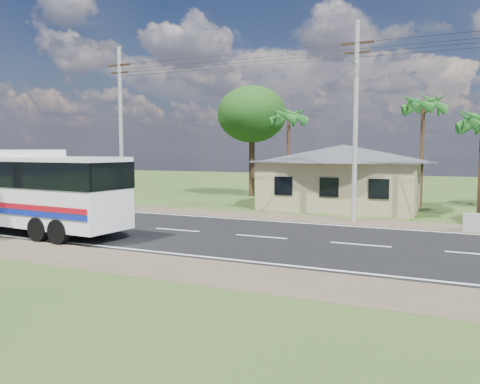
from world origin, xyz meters
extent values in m
plane|color=#2B491A|center=(0.00, 0.00, 0.00)|extent=(120.00, 120.00, 0.00)
cube|color=black|center=(0.00, 0.00, 0.01)|extent=(120.00, 10.00, 0.02)
cube|color=brown|center=(0.00, 6.50, 0.01)|extent=(120.00, 3.00, 0.01)
cube|color=brown|center=(0.00, -6.50, 0.01)|extent=(120.00, 3.00, 0.01)
cube|color=silver|center=(0.00, 4.70, 0.03)|extent=(120.00, 0.15, 0.01)
cube|color=silver|center=(0.00, -4.70, 0.03)|extent=(120.00, 0.15, 0.01)
cube|color=silver|center=(0.00, 0.00, 0.03)|extent=(120.00, 0.15, 0.01)
cube|color=tan|center=(1.00, 13.00, 1.60)|extent=(10.00, 8.00, 3.20)
cube|color=#4C4F54|center=(1.00, 13.00, 3.25)|extent=(10.60, 8.60, 0.10)
pyramid|color=#4C4F54|center=(1.00, 13.00, 4.40)|extent=(12.40, 10.00, 1.20)
cube|color=black|center=(-2.00, 8.98, 1.70)|extent=(1.20, 0.08, 1.20)
cube|color=black|center=(1.00, 8.98, 1.70)|extent=(1.20, 0.08, 1.20)
cube|color=black|center=(4.00, 8.98, 1.70)|extent=(1.20, 0.08, 1.20)
cylinder|color=#9E9E99|center=(-13.00, 6.50, 5.50)|extent=(0.26, 0.26, 11.00)
cube|color=#322112|center=(-13.00, 6.50, 9.80)|extent=(1.80, 0.12, 0.12)
cube|color=#322112|center=(-13.00, 6.50, 9.30)|extent=(1.40, 0.10, 0.10)
cylinder|color=#9E9E99|center=(3.00, 6.50, 5.50)|extent=(0.26, 0.26, 11.00)
cube|color=#322112|center=(3.00, 6.50, 9.80)|extent=(1.80, 0.12, 0.12)
cube|color=#322112|center=(3.00, 6.50, 9.30)|extent=(1.40, 0.10, 0.10)
cylinder|color=gray|center=(3.00, 5.50, 8.60)|extent=(0.08, 2.00, 0.08)
cube|color=gray|center=(3.00, 4.50, 8.60)|extent=(0.50, 0.18, 0.12)
cylinder|color=black|center=(-5.00, 6.50, 9.60)|extent=(16.00, 0.02, 0.02)
cylinder|color=#47301E|center=(6.00, 15.50, 3.75)|extent=(0.28, 0.28, 7.50)
cylinder|color=#47301E|center=(-4.00, 16.00, 3.50)|extent=(0.28, 0.28, 7.00)
cylinder|color=#47301E|center=(-8.00, 18.00, 2.97)|extent=(0.50, 0.50, 5.95)
ellipsoid|color=#14360E|center=(-8.00, 18.00, 7.15)|extent=(6.00, 6.00, 4.92)
cube|color=white|center=(-11.61, -3.46, 2.09)|extent=(13.00, 3.68, 3.21)
cube|color=black|center=(-11.61, -3.46, 2.89)|extent=(13.06, 3.74, 1.18)
cube|color=white|center=(-10.55, -3.55, 3.85)|extent=(3.33, 1.96, 0.32)
cylinder|color=black|center=(-8.51, -4.94, 0.53)|extent=(1.10, 0.46, 1.07)
cylinder|color=black|center=(-8.32, -2.49, 0.53)|extent=(1.10, 0.46, 1.07)
cylinder|color=black|center=(-7.23, -5.04, 0.53)|extent=(1.10, 0.46, 1.07)
cylinder|color=black|center=(-7.04, -2.59, 0.53)|extent=(1.10, 0.46, 1.07)
camera|label=1|loc=(7.81, -19.79, 3.94)|focal=35.00mm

